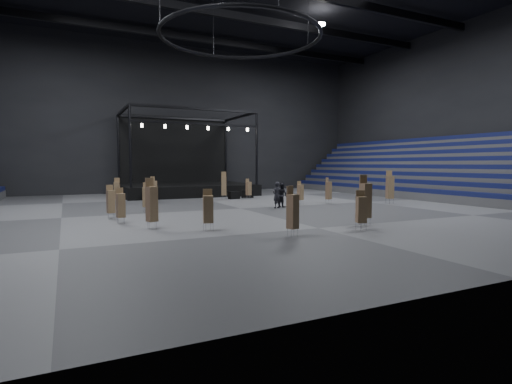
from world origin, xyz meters
name	(u,v)px	position (x,y,z in m)	size (l,w,h in m)	color
floor	(241,209)	(0.00, 0.00, 0.00)	(50.00, 50.00, 0.00)	#535356
wall_back	(173,119)	(0.00, 21.00, 9.00)	(50.00, 0.20, 18.00)	black
wall_right	(464,110)	(25.00, 0.00, 9.00)	(0.20, 42.00, 18.00)	black
bleachers_right	(447,181)	(22.94, 0.00, 1.73)	(7.20, 40.00, 6.40)	#454547
stage	(184,182)	(0.00, 16.24, 1.45)	(14.00, 10.00, 9.20)	black
truss_ring	(240,37)	(0.00, 0.00, 13.00)	(12.30, 12.30, 5.15)	black
flight_case_left	(150,196)	(-4.94, 10.24, 0.40)	(1.20, 0.60, 0.80)	black
flight_case_mid	(234,195)	(2.79, 8.10, 0.37)	(1.11, 0.56, 0.74)	black
flight_case_right	(247,194)	(4.57, 8.86, 0.39)	(1.18, 0.59, 0.79)	black
chair_stack_0	(154,189)	(-5.16, 7.49, 1.21)	(0.57, 0.57, 2.34)	silver
chair_stack_1	(224,185)	(1.67, 8.01, 1.38)	(0.64, 0.64, 2.70)	silver
chair_stack_2	(208,208)	(-5.61, -8.73, 1.15)	(0.60, 0.60, 2.15)	silver
chair_stack_3	(146,197)	(-7.05, 0.67, 1.13)	(0.58, 0.58, 2.13)	silver
chair_stack_4	(300,192)	(6.03, 1.03, 1.04)	(0.48, 0.48, 1.97)	silver
chair_stack_5	(361,209)	(1.63, -11.99, 1.11)	(0.61, 0.61, 2.07)	silver
chair_stack_6	(248,188)	(4.18, 7.74, 1.05)	(0.53, 0.53, 1.99)	silver
chair_stack_7	(293,211)	(-2.51, -11.99, 1.23)	(0.55, 0.55, 2.41)	silver
chair_stack_8	(329,190)	(8.63, 0.55, 1.16)	(0.55, 0.55, 2.26)	silver
chair_stack_9	(390,187)	(13.16, -2.10, 1.48)	(0.71, 0.71, 2.88)	silver
chair_stack_10	(117,190)	(-8.20, 8.01, 1.18)	(0.56, 0.56, 2.25)	silver
chair_stack_11	(121,205)	(-9.37, -4.24, 1.09)	(0.50, 0.50, 2.08)	silver
chair_stack_12	(152,203)	(-8.12, -6.94, 1.38)	(0.62, 0.62, 2.71)	silver
chair_stack_13	(111,201)	(-9.66, -1.75, 1.11)	(0.51, 0.51, 2.13)	silver
chair_stack_14	(365,200)	(2.98, -10.73, 1.44)	(0.52, 0.52, 2.84)	silver
man_center	(277,195)	(2.67, -0.89, 1.03)	(0.75, 0.49, 2.06)	black
crew_member	(282,195)	(3.42, -0.41, 0.97)	(0.94, 0.73, 1.93)	black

